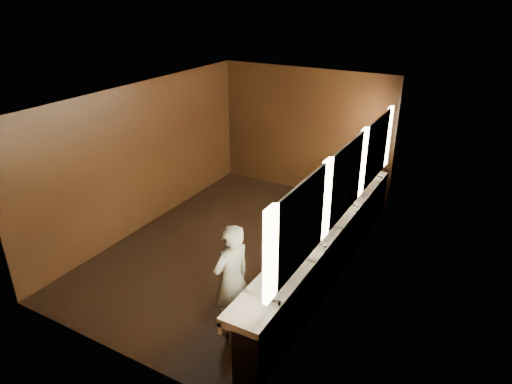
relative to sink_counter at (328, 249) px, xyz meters
The scene contains 10 objects.
floor 1.86m from the sink_counter, behind, with size 6.00×6.00×0.00m, color black.
ceiling 2.92m from the sink_counter, behind, with size 4.00×6.00×0.02m, color #2D2D2B.
wall_back 3.61m from the sink_counter, 120.87° to the left, with size 4.00×0.02×2.80m, color black.
wall_front 3.61m from the sink_counter, 120.87° to the right, with size 4.00×0.02×2.80m, color black.
wall_left 3.90m from the sink_counter, behind, with size 0.02×6.00×2.80m, color black.
wall_right 0.93m from the sink_counter, ahead, with size 0.02×6.00×2.80m, color black.
sink_counter is the anchor object (origin of this frame).
mirror_band 1.27m from the sink_counter, ahead, with size 0.06×5.03×1.15m.
person 2.01m from the sink_counter, 109.62° to the right, with size 0.59×0.39×1.63m, color #85B6C6.
trash_bin 1.83m from the sink_counter, 96.88° to the right, with size 0.35×0.35×0.55m, color black.
Camera 1 is at (3.88, -6.09, 4.39)m, focal length 32.00 mm.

